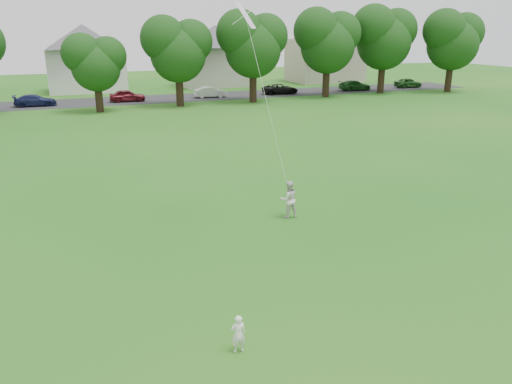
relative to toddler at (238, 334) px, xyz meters
name	(u,v)px	position (x,y,z in m)	size (l,w,h in m)	color
ground	(220,300)	(0.29, 2.36, -0.48)	(160.00, 160.00, 0.00)	#145A15
street	(95,102)	(0.29, 44.36, -0.47)	(90.00, 7.00, 0.01)	#2D2D30
toddler	(238,334)	(0.00, 0.00, 0.00)	(0.35, 0.23, 0.95)	white
older_boy	(289,199)	(4.74, 7.44, 0.27)	(0.73, 0.57, 1.50)	silver
kite	(268,109)	(3.91, 7.56, 3.84)	(1.39, 1.23, 7.04)	white
tree_row	(106,36)	(1.36, 38.44, 6.01)	(81.61, 9.23, 11.47)	black
parked_cars	(138,95)	(4.50, 43.36, 0.12)	(71.02, 2.04, 1.25)	black
house_row	(89,47)	(0.85, 54.36, 4.59)	(77.32, 13.60, 10.54)	silver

